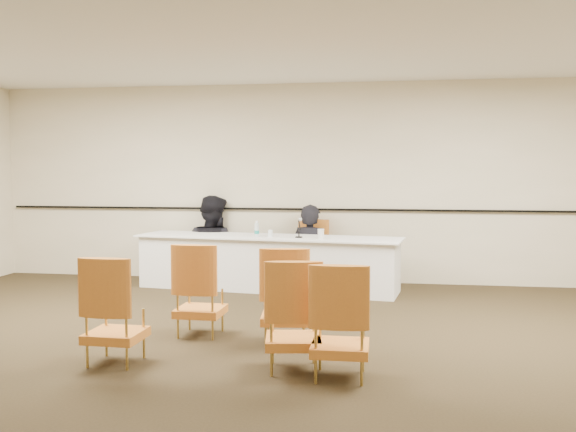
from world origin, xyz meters
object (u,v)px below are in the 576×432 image
object	(u,v)px
panelist_second	(212,256)
drinking_glass	(270,233)
aud_chair_front_left	(200,289)
aud_chair_front_mid	(285,295)
coffee_cup	(321,234)
aud_chair_back_mid	(293,314)
panelist_second_chair	(212,249)
panelist_main	(310,261)
aud_chair_back_left	(116,309)
water_bottle	(257,229)
panel_table	(268,263)
panelist_main_chair	(310,252)
microphone	(299,228)
aud_chair_back_right	(340,320)

from	to	relation	value
panelist_second	drinking_glass	xyz separation A→B (m)	(1.06, -0.78, 0.44)
aud_chair_front_left	aud_chair_front_mid	xyz separation A→B (m)	(0.91, -0.16, 0.00)
coffee_cup	aud_chair_back_mid	size ratio (longest dim) A/B	0.14
panelist_second_chair	drinking_glass	size ratio (longest dim) A/B	9.50
panelist_main	drinking_glass	world-z (taller)	panelist_main
coffee_cup	aud_chair_back_left	xyz separation A→B (m)	(-1.43, -3.41, -0.35)
water_bottle	aud_chair_front_mid	size ratio (longest dim) A/B	0.23
coffee_cup	aud_chair_front_mid	size ratio (longest dim) A/B	0.14
water_bottle	panel_table	bearing A→B (deg)	27.11
panelist_main_chair	panel_table	bearing A→B (deg)	-130.26
panelist_main_chair	coffee_cup	size ratio (longest dim) A/B	6.92
panelist_main_chair	panelist_second_chair	distance (m)	1.56
panel_table	panelist_second	xyz separation A→B (m)	(-1.01, 0.70, -0.01)
panelist_main_chair	aud_chair_front_left	distance (m)	3.20
panelist_second	aud_chair_front_left	world-z (taller)	panelist_second
panelist_second	water_bottle	distance (m)	1.26
drinking_glass	aud_chair_back_left	xyz separation A→B (m)	(-0.70, -3.57, -0.33)
aud_chair_front_mid	aud_chair_back_left	bearing A→B (deg)	-153.48
panelist_second_chair	drinking_glass	distance (m)	1.36
aud_chair_front_left	aud_chair_front_mid	distance (m)	0.92
microphone	aud_chair_front_left	bearing A→B (deg)	-106.90
aud_chair_front_left	coffee_cup	bearing A→B (deg)	68.30
panelist_main_chair	coffee_cup	xyz separation A→B (m)	(0.24, -0.75, 0.35)
panel_table	aud_chair_front_left	world-z (taller)	aud_chair_front_left
panelist_main_chair	water_bottle	distance (m)	0.97
panelist_second_chair	panelist_main_chair	bearing A→B (deg)	0.00
aud_chair_front_left	aud_chair_back_left	size ratio (longest dim) A/B	1.00
aud_chair_front_left	aud_chair_back_mid	world-z (taller)	same
panelist_main	water_bottle	size ratio (longest dim) A/B	7.58
aud_chair_back_right	water_bottle	bearing A→B (deg)	110.82
panelist_main	water_bottle	world-z (taller)	panelist_main
water_bottle	aud_chair_front_left	bearing A→B (deg)	-91.29
aud_chair_back_mid	aud_chair_front_mid	bearing A→B (deg)	94.71
panelist_second_chair	aud_chair_front_left	world-z (taller)	same
aud_chair_front_mid	aud_chair_back_left	world-z (taller)	same
panelist_main	panelist_second	distance (m)	1.56
aud_chair_back_mid	panelist_second	bearing A→B (deg)	105.05
drinking_glass	coffee_cup	distance (m)	0.75
water_bottle	aud_chair_back_right	bearing A→B (deg)	-68.39
panelist_main_chair	drinking_glass	world-z (taller)	panelist_main_chair
panelist_main	panel_table	bearing A→B (deg)	57.57
water_bottle	aud_chair_front_mid	xyz separation A→B (m)	(0.85, -2.70, -0.39)
panelist_second	drinking_glass	size ratio (longest dim) A/B	18.78
microphone	drinking_glass	world-z (taller)	microphone
panelist_second	aud_chair_front_left	bearing A→B (deg)	129.04
panelist_main	drinking_glass	bearing A→B (deg)	65.18
coffee_cup	aud_chair_back_mid	xyz separation A→B (m)	(0.13, -3.36, -0.35)
panelist_second	aud_chair_front_mid	world-z (taller)	panelist_second
panelist_main_chair	panelist_second	world-z (taller)	panelist_second
aud_chair_front_mid	panelist_second_chair	bearing A→B (deg)	109.64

